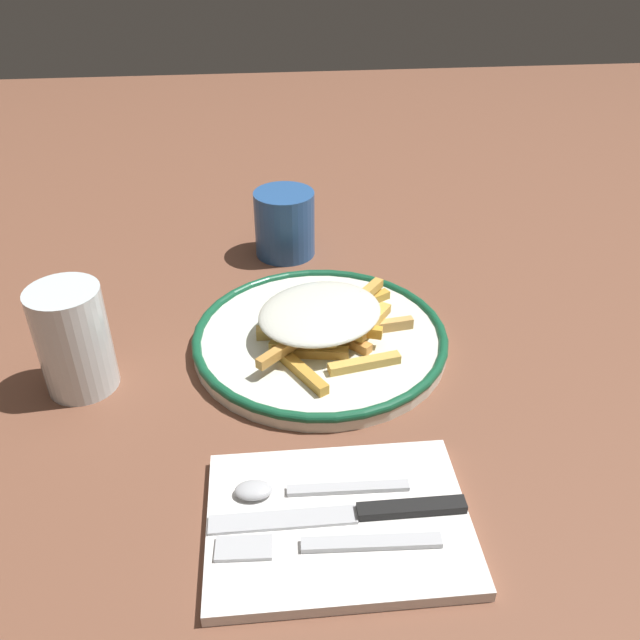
% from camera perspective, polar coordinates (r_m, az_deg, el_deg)
% --- Properties ---
extents(ground_plane, '(2.60, 2.60, 0.00)m').
position_cam_1_polar(ground_plane, '(0.74, 0.00, -2.27)').
color(ground_plane, brown).
extents(plate, '(0.29, 0.29, 0.02)m').
position_cam_1_polar(plate, '(0.74, 0.00, -1.58)').
color(plate, silver).
rests_on(plate, ground_plane).
extents(fries_heap, '(0.20, 0.20, 0.04)m').
position_cam_1_polar(fries_heap, '(0.72, 0.42, 0.23)').
color(fries_heap, gold).
rests_on(fries_heap, plate).
extents(napkin, '(0.16, 0.22, 0.01)m').
position_cam_1_polar(napkin, '(0.56, 1.62, -17.22)').
color(napkin, white).
rests_on(napkin, ground_plane).
extents(fork, '(0.03, 0.18, 0.00)m').
position_cam_1_polar(fork, '(0.53, 0.67, -19.06)').
color(fork, silver).
rests_on(fork, napkin).
extents(knife, '(0.02, 0.21, 0.01)m').
position_cam_1_polar(knife, '(0.55, 3.67, -16.48)').
color(knife, black).
rests_on(knife, napkin).
extents(spoon, '(0.02, 0.15, 0.01)m').
position_cam_1_polar(spoon, '(0.57, -2.38, -14.58)').
color(spoon, silver).
rests_on(spoon, napkin).
extents(water_glass, '(0.07, 0.07, 0.12)m').
position_cam_1_polar(water_glass, '(0.70, -20.78, -1.62)').
color(water_glass, silver).
rests_on(water_glass, ground_plane).
extents(coffee_mug, '(0.11, 0.08, 0.09)m').
position_cam_1_polar(coffee_mug, '(0.92, -3.12, 8.48)').
color(coffee_mug, '#2A5696').
rests_on(coffee_mug, ground_plane).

